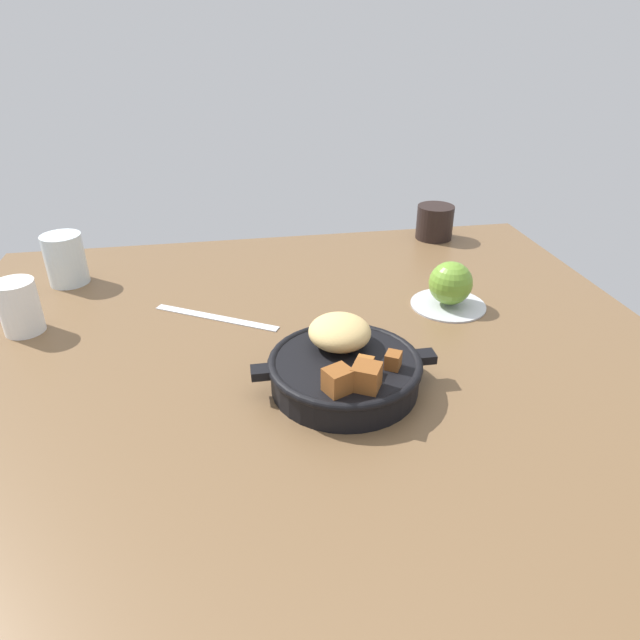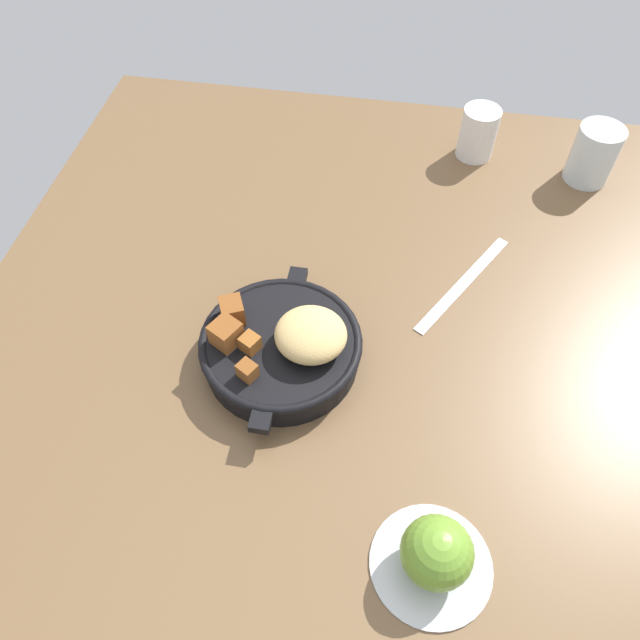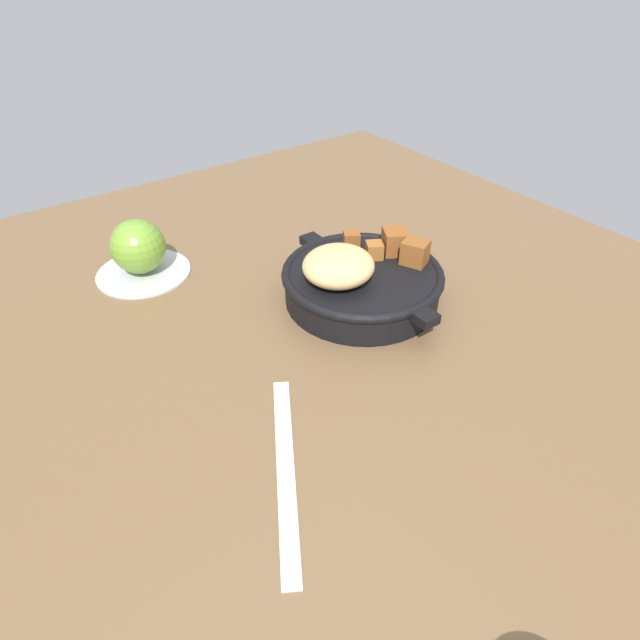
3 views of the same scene
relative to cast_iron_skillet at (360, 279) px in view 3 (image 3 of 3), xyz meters
The scene contains 5 objects.
ground_plane 9.19cm from the cast_iron_skillet, 116.44° to the left, with size 112.16×102.82×2.40cm, color brown.
cast_iron_skillet is the anchor object (origin of this frame).
saucer_plate 30.32cm from the cast_iron_skillet, 41.78° to the left, with size 12.79×12.79×0.60cm, color #B7BABF.
red_apple 30.21cm from the cast_iron_skillet, 41.78° to the left, with size 7.33×7.33×7.33cm, color olive.
butter_knife 28.13cm from the cast_iron_skillet, 126.94° to the left, with size 22.34×1.60×0.36cm, color silver.
Camera 3 is at (-40.27, 30.95, 40.19)cm, focal length 30.63 mm.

